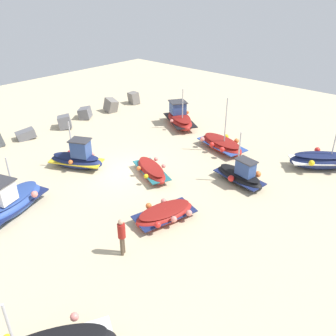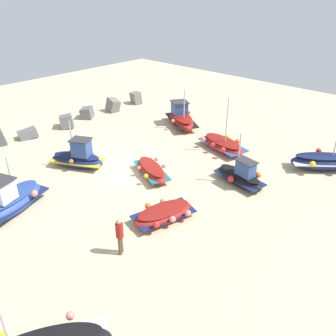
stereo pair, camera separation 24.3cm
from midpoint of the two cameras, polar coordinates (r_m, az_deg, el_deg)
The scene contains 11 objects.
ground_plane at distance 21.00m, azimuth -6.54°, elevation -0.55°, with size 50.06×50.06×0.00m, color beige.
fishing_boat_0 at distance 23.70m, azimuth 9.17°, elevation 3.81°, with size 2.42×3.88×3.66m.
fishing_boat_1 at distance 18.55m, azimuth -23.91°, elevation -4.79°, with size 3.99×2.68×2.91m.
fishing_boat_2 at distance 22.88m, azimuth 24.13°, elevation 1.02°, with size 3.46×3.72×3.49m.
fishing_boat_3 at distance 16.57m, azimuth -0.27°, elevation -7.46°, with size 3.30×2.09×0.73m.
fishing_boat_5 at distance 27.61m, azimuth 2.40°, elevation 8.13°, with size 3.41×4.19×3.12m.
fishing_boat_6 at distance 20.23m, azimuth -2.36°, elevation -0.35°, with size 2.26×3.36×0.76m.
fishing_boat_7 at distance 21.77m, azimuth -14.15°, elevation 1.65°, with size 2.57×3.49×2.95m.
fishing_boat_8 at distance 19.79m, azimuth 12.06°, elevation -1.24°, with size 1.80×3.27×3.02m.
person_walking at distance 14.44m, azimuth -7.39°, elevation -10.62°, with size 0.32×0.32×1.72m.
breakwater_rocks at distance 28.13m, azimuth -18.36°, elevation 6.75°, with size 19.84×2.26×1.38m.
Camera 2 is at (-11.77, -14.30, 9.92)m, focal length 37.41 mm.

